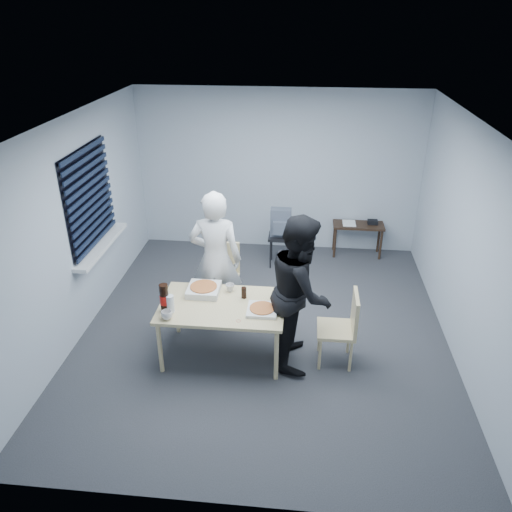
# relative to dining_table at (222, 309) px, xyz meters

# --- Properties ---
(room) EXTENTS (5.00, 5.00, 5.00)m
(room) POSITION_rel_dining_table_xyz_m (-1.77, 0.93, 0.82)
(room) COLOR #2B2B2F
(room) RESTS_ON ground
(dining_table) EXTENTS (1.40, 0.89, 0.68)m
(dining_table) POSITION_rel_dining_table_xyz_m (0.00, 0.00, 0.00)
(dining_table) COLOR #D3B98B
(dining_table) RESTS_ON ground
(chair_far) EXTENTS (0.42, 0.42, 0.89)m
(chair_far) POSITION_rel_dining_table_xyz_m (-0.17, 1.09, -0.11)
(chair_far) COLOR #D3B98B
(chair_far) RESTS_ON ground
(chair_right) EXTENTS (0.42, 0.42, 0.89)m
(chair_right) POSITION_rel_dining_table_xyz_m (1.37, -0.00, -0.11)
(chair_right) COLOR #D3B98B
(chair_right) RESTS_ON ground
(person_white) EXTENTS (0.65, 0.42, 1.77)m
(person_white) POSITION_rel_dining_table_xyz_m (-0.19, 0.69, 0.26)
(person_white) COLOR silver
(person_white) RESTS_ON ground
(person_black) EXTENTS (0.47, 0.86, 1.77)m
(person_black) POSITION_rel_dining_table_xyz_m (0.87, 0.04, 0.26)
(person_black) COLOR black
(person_black) RESTS_ON ground
(side_table) EXTENTS (0.81, 0.36, 0.54)m
(side_table) POSITION_rel_dining_table_xyz_m (1.75, 2.81, -0.16)
(side_table) COLOR #332316
(side_table) RESTS_ON ground
(stool) EXTENTS (0.36, 0.36, 0.50)m
(stool) POSITION_rel_dining_table_xyz_m (0.52, 2.33, -0.23)
(stool) COLOR black
(stool) RESTS_ON ground
(backpack) EXTENTS (0.31, 0.23, 0.44)m
(backpack) POSITION_rel_dining_table_xyz_m (0.52, 2.31, 0.10)
(backpack) COLOR #535B63
(backpack) RESTS_ON stool
(pizza_box_a) EXTENTS (0.37, 0.37, 0.09)m
(pizza_box_a) POSITION_rel_dining_table_xyz_m (-0.25, 0.23, 0.10)
(pizza_box_a) COLOR silver
(pizza_box_a) RESTS_ON dining_table
(pizza_box_b) EXTENTS (0.33, 0.33, 0.05)m
(pizza_box_b) POSITION_rel_dining_table_xyz_m (0.46, -0.09, 0.08)
(pizza_box_b) COLOR silver
(pizza_box_b) RESTS_ON dining_table
(mug_a) EXTENTS (0.17, 0.17, 0.10)m
(mug_a) POSITION_rel_dining_table_xyz_m (-0.54, -0.34, 0.11)
(mug_a) COLOR silver
(mug_a) RESTS_ON dining_table
(mug_b) EXTENTS (0.10, 0.10, 0.09)m
(mug_b) POSITION_rel_dining_table_xyz_m (0.05, 0.29, 0.11)
(mug_b) COLOR silver
(mug_b) RESTS_ON dining_table
(cola_glass) EXTENTS (0.07, 0.07, 0.13)m
(cola_glass) POSITION_rel_dining_table_xyz_m (0.23, 0.17, 0.13)
(cola_glass) COLOR black
(cola_glass) RESTS_ON dining_table
(soda_bottle) EXTENTS (0.10, 0.10, 0.33)m
(soda_bottle) POSITION_rel_dining_table_xyz_m (-0.60, -0.19, 0.22)
(soda_bottle) COLOR black
(soda_bottle) RESTS_ON dining_table
(plastic_cups) EXTENTS (0.11, 0.11, 0.20)m
(plastic_cups) POSITION_rel_dining_table_xyz_m (-0.54, -0.20, 0.16)
(plastic_cups) COLOR silver
(plastic_cups) RESTS_ON dining_table
(rubber_band) EXTENTS (0.06, 0.06, 0.00)m
(rubber_band) POSITION_rel_dining_table_xyz_m (0.22, -0.31, 0.06)
(rubber_band) COLOR red
(rubber_band) RESTS_ON dining_table
(papers) EXTENTS (0.28, 0.33, 0.00)m
(papers) POSITION_rel_dining_table_xyz_m (1.60, 2.83, -0.08)
(papers) COLOR white
(papers) RESTS_ON side_table
(black_box) EXTENTS (0.16, 0.11, 0.07)m
(black_box) POSITION_rel_dining_table_xyz_m (1.97, 2.84, -0.05)
(black_box) COLOR black
(black_box) RESTS_ON side_table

